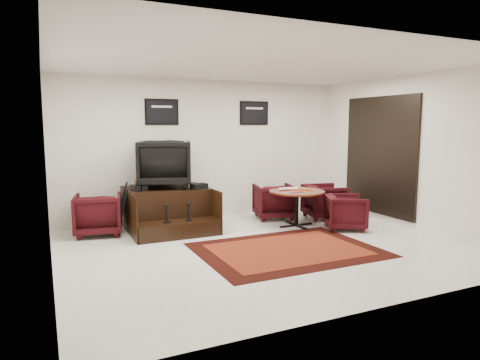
% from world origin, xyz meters
% --- Properties ---
extents(ground, '(6.00, 6.00, 0.00)m').
position_xyz_m(ground, '(0.00, 0.00, 0.00)').
color(ground, white).
rests_on(ground, ground).
extents(room_shell, '(6.02, 5.02, 2.81)m').
position_xyz_m(room_shell, '(0.41, 0.12, 1.79)').
color(room_shell, silver).
rests_on(room_shell, ground).
extents(area_rug, '(2.69, 2.02, 0.01)m').
position_xyz_m(area_rug, '(0.28, -0.30, 0.01)').
color(area_rug, black).
rests_on(area_rug, ground).
extents(shine_podium, '(1.47, 1.51, 0.76)m').
position_xyz_m(shine_podium, '(-1.01, 1.80, 0.35)').
color(shine_podium, black).
rests_on(shine_podium, ground).
extents(shine_chair, '(1.15, 1.11, 0.97)m').
position_xyz_m(shine_chair, '(-1.01, 1.95, 1.24)').
color(shine_chair, black).
rests_on(shine_chair, shine_podium).
extents(shoes_pair, '(0.26, 0.30, 0.10)m').
position_xyz_m(shoes_pair, '(-1.54, 1.73, 0.81)').
color(shoes_pair, black).
rests_on(shoes_pair, shine_podium).
extents(polish_kit, '(0.32, 0.26, 0.10)m').
position_xyz_m(polish_kit, '(-0.51, 1.48, 0.80)').
color(polish_kit, black).
rests_on(polish_kit, shine_podium).
extents(umbrella_black, '(0.31, 0.12, 0.83)m').
position_xyz_m(umbrella_black, '(-1.86, 1.69, 0.41)').
color(umbrella_black, black).
rests_on(umbrella_black, ground).
extents(umbrella_hooked, '(0.35, 0.13, 0.95)m').
position_xyz_m(umbrella_hooked, '(-1.87, 1.81, 0.47)').
color(umbrella_hooked, black).
rests_on(umbrella_hooked, ground).
extents(armchair_side, '(0.89, 0.85, 0.79)m').
position_xyz_m(armchair_side, '(-2.22, 1.89, 0.40)').
color(armchair_side, black).
rests_on(armchair_side, ground).
extents(meeting_table, '(1.03, 1.03, 0.68)m').
position_xyz_m(meeting_table, '(1.25, 0.99, 0.59)').
color(meeting_table, '#410F09').
rests_on(meeting_table, ground).
extents(table_chair_back, '(0.91, 0.87, 0.78)m').
position_xyz_m(table_chair_back, '(1.20, 1.76, 0.39)').
color(table_chair_back, black).
rests_on(table_chair_back, ground).
extents(table_chair_window, '(0.83, 0.87, 0.77)m').
position_xyz_m(table_chair_window, '(2.15, 1.34, 0.38)').
color(table_chair_window, black).
rests_on(table_chair_window, ground).
extents(table_chair_corner, '(0.86, 0.88, 0.70)m').
position_xyz_m(table_chair_corner, '(1.94, 0.41, 0.35)').
color(table_chair_corner, black).
rests_on(table_chair_corner, ground).
extents(paper_roll, '(0.42, 0.06, 0.05)m').
position_xyz_m(paper_roll, '(1.15, 1.13, 0.70)').
color(paper_roll, silver).
rests_on(paper_roll, meeting_table).
extents(table_clutter, '(0.56, 0.37, 0.01)m').
position_xyz_m(table_clutter, '(1.31, 0.99, 0.68)').
color(table_clutter, '#F64C0D').
rests_on(table_clutter, meeting_table).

